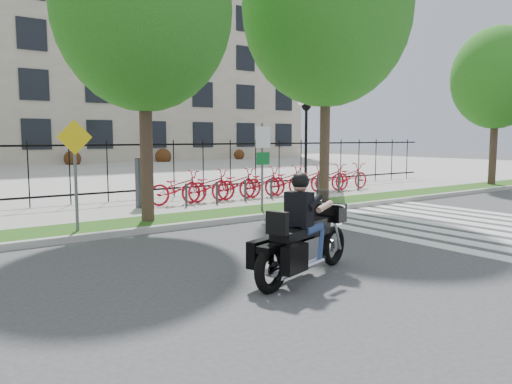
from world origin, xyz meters
TOP-DOWN VIEW (x-y plane):
  - ground at (0.00, 0.00)m, footprint 120.00×120.00m
  - curb at (0.00, 4.10)m, footprint 60.00×0.20m
  - grass_verge at (0.00, 4.95)m, footprint 60.00×1.50m
  - sidewalk at (0.00, 7.45)m, footprint 60.00×3.50m
  - plaza at (0.00, 25.00)m, footprint 80.00×34.00m
  - crosswalk_stripes at (4.83, 0.00)m, footprint 5.70×8.00m
  - iron_fence at (0.00, 9.20)m, footprint 30.00×0.06m
  - lamp_post_right at (10.00, 12.00)m, footprint 1.06×0.70m
  - street_tree_1 at (-1.72, 4.95)m, footprint 4.35×4.35m
  - street_tree_2 at (4.44, 4.95)m, footprint 5.36×5.36m
  - street_tree_3 at (14.85, 4.95)m, footprint 3.89×3.89m
  - bike_share_station at (4.13, 7.20)m, footprint 10.08×0.89m
  - sign_pole_regulatory at (1.65, 4.58)m, footprint 0.50×0.09m
  - sign_pole_warning at (-3.58, 4.58)m, footprint 0.78×0.09m
  - motorcycle_rider at (-1.65, -0.89)m, footprint 2.58×1.23m

SIDE VIEW (x-z plane):
  - ground at x=0.00m, z-range 0.00..0.00m
  - crosswalk_stripes at x=4.83m, z-range 0.00..0.01m
  - plaza at x=0.00m, z-range 0.00..0.10m
  - curb at x=0.00m, z-range 0.00..0.15m
  - grass_verge at x=0.00m, z-range 0.00..0.15m
  - sidewalk at x=0.00m, z-range 0.00..0.15m
  - bike_share_station at x=4.13m, z-range -0.07..1.43m
  - motorcycle_rider at x=-1.65m, z-range -0.34..1.71m
  - iron_fence at x=0.00m, z-range 0.15..2.15m
  - sign_pole_regulatory at x=1.65m, z-range 0.49..2.99m
  - sign_pole_warning at x=-3.58m, z-range 0.50..2.99m
  - lamp_post_right at x=10.00m, z-range 1.08..5.33m
  - street_tree_3 at x=14.85m, z-range 1.37..8.31m
  - street_tree_1 at x=-1.72m, z-range 1.50..9.22m
  - street_tree_2 at x=4.44m, z-range 1.67..10.88m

